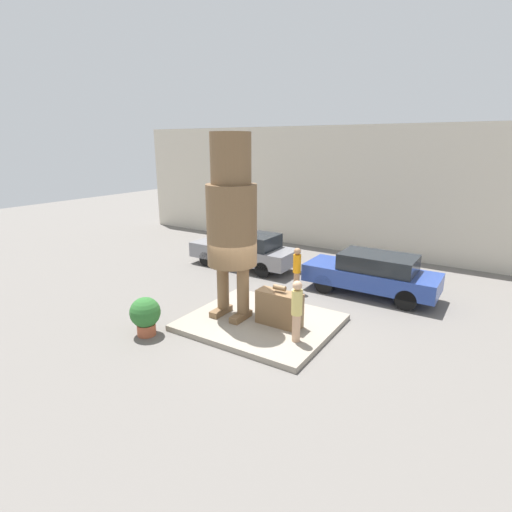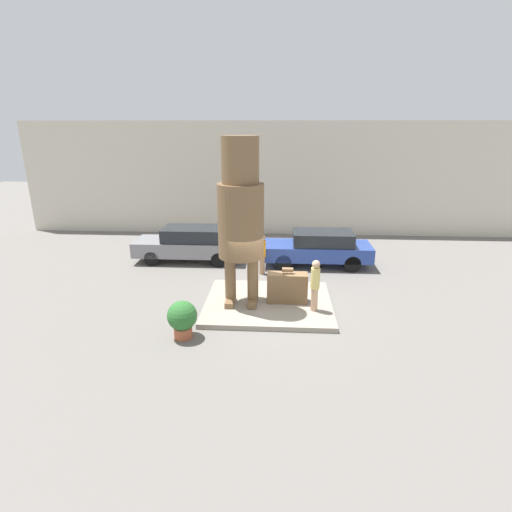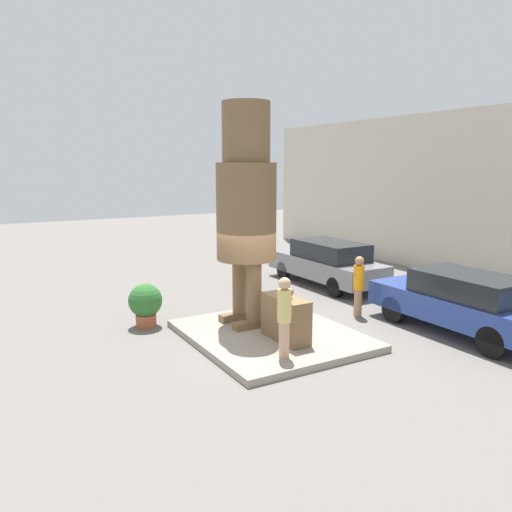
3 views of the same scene
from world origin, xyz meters
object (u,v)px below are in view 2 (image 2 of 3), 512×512
object	(u,v)px
parked_car_blue	(318,247)
giant_suitcase	(287,287)
worker_hivis	(262,253)
planter_pot	(182,318)
tourist	(315,283)
statue_figure	(241,210)
parked_car_grey	(190,243)

from	to	relation	value
parked_car_blue	giant_suitcase	bearing A→B (deg)	71.68
worker_hivis	giant_suitcase	bearing A→B (deg)	-72.09
parked_car_blue	planter_pot	world-z (taller)	parked_car_blue
planter_pot	giant_suitcase	bearing A→B (deg)	37.28
tourist	statue_figure	bearing A→B (deg)	169.58
parked_car_blue	planter_pot	bearing A→B (deg)	55.93
parked_car_grey	parked_car_blue	xyz separation A→B (m)	(5.73, -0.29, 0.00)
statue_figure	tourist	bearing A→B (deg)	-10.42
statue_figure	tourist	xyz separation A→B (m)	(2.39, -0.44, -2.24)
giant_suitcase	parked_car_grey	bearing A→B (deg)	133.45
tourist	planter_pot	world-z (taller)	tourist
giant_suitcase	tourist	world-z (taller)	tourist
giant_suitcase	worker_hivis	distance (m)	3.20
parked_car_grey	worker_hivis	xyz separation A→B (m)	(3.34, -1.52, 0.10)
parked_car_blue	worker_hivis	bearing A→B (deg)	27.09
parked_car_blue	statue_figure	bearing A→B (deg)	56.51
parked_car_blue	worker_hivis	world-z (taller)	worker_hivis
giant_suitcase	parked_car_blue	distance (m)	4.49
parked_car_grey	planter_pot	distance (m)	6.99
worker_hivis	parked_car_blue	bearing A→B (deg)	27.09
statue_figure	parked_car_grey	bearing A→B (deg)	120.57
tourist	parked_car_blue	xyz separation A→B (m)	(0.54, 4.88, -0.28)
planter_pot	worker_hivis	xyz separation A→B (m)	(2.05, 5.35, 0.29)
parked_car_grey	worker_hivis	bearing A→B (deg)	155.52
planter_pot	parked_car_blue	bearing A→B (deg)	55.93
statue_figure	tourist	distance (m)	3.30
statue_figure	parked_car_blue	world-z (taller)	statue_figure
tourist	giant_suitcase	bearing A→B (deg)	144.81
tourist	parked_car_blue	world-z (taller)	tourist
giant_suitcase	parked_car_grey	distance (m)	6.28
parked_car_grey	planter_pot	xyz separation A→B (m)	(1.29, -6.87, -0.19)
giant_suitcase	parked_car_grey	xyz separation A→B (m)	(-4.32, 4.56, 0.14)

